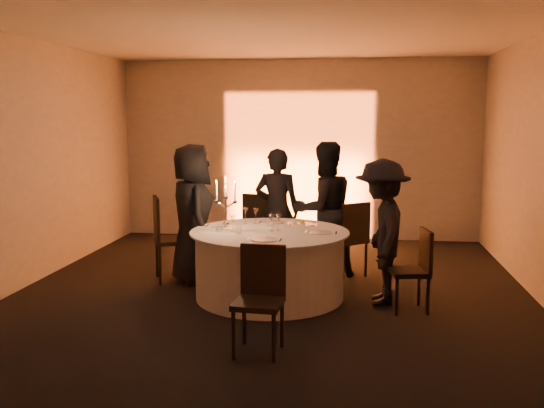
# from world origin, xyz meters

# --- Properties ---
(floor) EXTENTS (7.00, 7.00, 0.00)m
(floor) POSITION_xyz_m (0.00, 0.00, 0.00)
(floor) COLOR black
(floor) RESTS_ON ground
(ceiling) EXTENTS (7.00, 7.00, 0.00)m
(ceiling) POSITION_xyz_m (0.00, 0.00, 3.00)
(ceiling) COLOR white
(ceiling) RESTS_ON wall_back
(wall_back) EXTENTS (7.00, 0.00, 7.00)m
(wall_back) POSITION_xyz_m (0.00, 3.50, 1.50)
(wall_back) COLOR #A09D95
(wall_back) RESTS_ON floor
(wall_front) EXTENTS (7.00, 0.00, 7.00)m
(wall_front) POSITION_xyz_m (0.00, -3.50, 1.50)
(wall_front) COLOR #A09D95
(wall_front) RESTS_ON floor
(wall_left) EXTENTS (0.00, 7.00, 7.00)m
(wall_left) POSITION_xyz_m (-3.00, 0.00, 1.50)
(wall_left) COLOR #A09D95
(wall_left) RESTS_ON floor
(uplighter_fixture) EXTENTS (0.25, 0.12, 0.10)m
(uplighter_fixture) POSITION_xyz_m (0.00, 3.20, 0.05)
(uplighter_fixture) COLOR black
(uplighter_fixture) RESTS_ON floor
(banquet_table) EXTENTS (1.80, 1.80, 0.77)m
(banquet_table) POSITION_xyz_m (0.00, 0.00, 0.38)
(banquet_table) COLOR black
(banquet_table) RESTS_ON floor
(chair_left) EXTENTS (0.61, 0.61, 1.07)m
(chair_left) POSITION_xyz_m (-1.38, 0.53, 0.60)
(chair_left) COLOR black
(chair_left) RESTS_ON floor
(chair_back_left) EXTENTS (0.52, 0.52, 1.02)m
(chair_back_left) POSITION_xyz_m (-0.32, 1.44, 0.57)
(chair_back_left) COLOR black
(chair_back_left) RESTS_ON floor
(chair_back_right) EXTENTS (0.60, 0.60, 0.98)m
(chair_back_right) POSITION_xyz_m (0.90, 1.02, 0.55)
(chair_back_right) COLOR black
(chair_back_right) RESTS_ON floor
(chair_right) EXTENTS (0.45, 0.45, 0.88)m
(chair_right) POSITION_xyz_m (1.60, -0.27, 0.49)
(chair_right) COLOR black
(chair_right) RESTS_ON floor
(chair_front) EXTENTS (0.44, 0.44, 0.93)m
(chair_front) POSITION_xyz_m (0.14, -1.58, 0.52)
(chair_front) COLOR black
(chair_front) RESTS_ON floor
(guest_left) EXTENTS (0.86, 1.00, 1.72)m
(guest_left) POSITION_xyz_m (-1.03, 0.50, 0.86)
(guest_left) COLOR black
(guest_left) RESTS_ON floor
(guest_back_left) EXTENTS (0.62, 0.43, 1.64)m
(guest_back_left) POSITION_xyz_m (-0.07, 1.19, 0.82)
(guest_back_left) COLOR black
(guest_back_left) RESTS_ON floor
(guest_back_right) EXTENTS (1.06, 0.99, 1.74)m
(guest_back_right) POSITION_xyz_m (0.56, 0.99, 0.87)
(guest_back_right) COLOR black
(guest_back_right) RESTS_ON floor
(guest_right) EXTENTS (0.63, 1.05, 1.60)m
(guest_right) POSITION_xyz_m (1.25, -0.04, 0.80)
(guest_right) COLOR black
(guest_right) RESTS_ON floor
(plate_left) EXTENTS (0.36, 0.26, 0.01)m
(plate_left) POSITION_xyz_m (-0.60, 0.18, 0.78)
(plate_left) COLOR white
(plate_left) RESTS_ON banquet_table
(plate_back_left) EXTENTS (0.36, 0.26, 0.01)m
(plate_back_left) POSITION_xyz_m (-0.02, 0.53, 0.78)
(plate_back_left) COLOR white
(plate_back_left) RESTS_ON banquet_table
(plate_back_right) EXTENTS (0.35, 0.28, 0.08)m
(plate_back_right) POSITION_xyz_m (0.33, 0.44, 0.79)
(plate_back_right) COLOR white
(plate_back_right) RESTS_ON banquet_table
(plate_right) EXTENTS (0.36, 0.24, 0.01)m
(plate_right) POSITION_xyz_m (0.58, -0.04, 0.78)
(plate_right) COLOR white
(plate_right) RESTS_ON banquet_table
(plate_front) EXTENTS (0.36, 0.27, 0.01)m
(plate_front) POSITION_xyz_m (0.02, -0.52, 0.78)
(plate_front) COLOR white
(plate_front) RESTS_ON banquet_table
(coffee_cup) EXTENTS (0.11, 0.11, 0.07)m
(coffee_cup) POSITION_xyz_m (-0.56, -0.06, 0.80)
(coffee_cup) COLOR white
(coffee_cup) RESTS_ON banquet_table
(candelabra) EXTENTS (0.26, 0.13, 0.63)m
(candelabra) POSITION_xyz_m (-0.50, -0.01, 0.99)
(candelabra) COLOR white
(candelabra) RESTS_ON banquet_table
(wine_glass_a) EXTENTS (0.07, 0.07, 0.19)m
(wine_glass_a) POSITION_xyz_m (0.10, 0.03, 0.91)
(wine_glass_a) COLOR silver
(wine_glass_a) RESTS_ON banquet_table
(wine_glass_b) EXTENTS (0.07, 0.07, 0.19)m
(wine_glass_b) POSITION_xyz_m (-0.40, -0.09, 0.91)
(wine_glass_b) COLOR silver
(wine_glass_b) RESTS_ON banquet_table
(wine_glass_c) EXTENTS (0.07, 0.07, 0.19)m
(wine_glass_c) POSITION_xyz_m (-0.23, 0.43, 0.91)
(wine_glass_c) COLOR silver
(wine_glass_c) RESTS_ON banquet_table
(wine_glass_d) EXTENTS (0.07, 0.07, 0.19)m
(wine_glass_d) POSITION_xyz_m (-0.36, 0.43, 0.91)
(wine_glass_d) COLOR silver
(wine_glass_d) RESTS_ON banquet_table
(wine_glass_e) EXTENTS (0.07, 0.07, 0.19)m
(wine_glass_e) POSITION_xyz_m (0.03, -0.01, 0.91)
(wine_glass_e) COLOR silver
(wine_glass_e) RESTS_ON banquet_table
(tumbler_a) EXTENTS (0.07, 0.07, 0.09)m
(tumbler_a) POSITION_xyz_m (-0.03, 0.30, 0.82)
(tumbler_a) COLOR silver
(tumbler_a) RESTS_ON banquet_table
(tumbler_b) EXTENTS (0.07, 0.07, 0.09)m
(tumbler_b) POSITION_xyz_m (-0.32, -0.18, 0.82)
(tumbler_b) COLOR silver
(tumbler_b) RESTS_ON banquet_table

